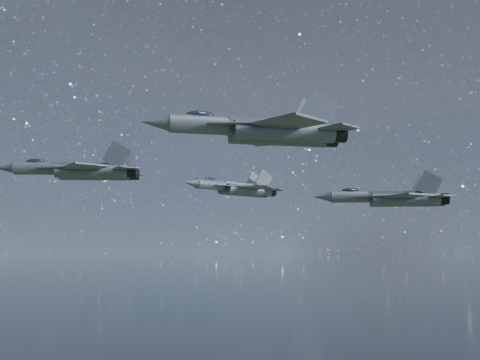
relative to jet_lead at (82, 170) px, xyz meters
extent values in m
cylinder|color=#394047|center=(-4.24, 0.77, 0.23)|extent=(7.75, 2.92, 1.60)
cone|color=#394047|center=(-9.09, 1.64, 0.23)|extent=(2.68, 1.85, 1.44)
ellipsoid|color=black|center=(-5.46, 0.99, 1.00)|extent=(2.59, 1.49, 0.79)
cube|color=#394047|center=(1.00, -0.18, 0.18)|extent=(8.55, 3.01, 1.33)
cylinder|color=#394047|center=(1.22, -1.26, -0.28)|extent=(8.76, 3.11, 1.60)
cylinder|color=#394047|center=(1.59, 0.75, -0.28)|extent=(8.76, 3.11, 1.60)
cylinder|color=black|center=(5.86, -2.10, -0.28)|extent=(1.57, 1.69, 1.48)
cylinder|color=black|center=(6.23, -0.08, -0.28)|extent=(1.57, 1.69, 1.48)
cube|color=#394047|center=(-2.67, -0.92, 0.11)|extent=(5.38, 2.98, 0.12)
cube|color=#394047|center=(-2.18, 1.80, 0.11)|extent=(5.35, 1.20, 0.12)
cube|color=#394047|center=(0.58, -3.65, -0.08)|extent=(5.25, 5.54, 0.21)
cube|color=#394047|center=(1.82, 3.21, -0.08)|extent=(5.85, 5.88, 0.21)
cube|color=#394047|center=(5.22, -3.34, -0.08)|extent=(3.09, 3.21, 0.15)
cube|color=#394047|center=(6.06, 1.30, -0.08)|extent=(3.46, 3.48, 0.15)
cube|color=#394047|center=(4.10, -2.04, 1.67)|extent=(3.48, 1.08, 3.65)
cube|color=#394047|center=(4.56, 0.48, 1.67)|extent=(3.57, 0.62, 3.65)
cylinder|color=#394047|center=(18.34, 8.37, -0.32)|extent=(6.84, 4.17, 1.45)
cone|color=#394047|center=(14.29, 6.52, -0.32)|extent=(2.56, 2.11, 1.30)
ellipsoid|color=black|center=(17.33, 7.91, 0.38)|extent=(2.41, 1.80, 0.71)
cube|color=#394047|center=(22.73, 10.37, -0.36)|extent=(7.50, 4.42, 1.21)
cylinder|color=#394047|center=(23.45, 9.68, -0.78)|extent=(7.69, 4.55, 1.45)
cylinder|color=#394047|center=(22.68, 11.37, -0.78)|extent=(7.69, 4.55, 1.45)
cylinder|color=black|center=(27.34, 11.45, -0.78)|extent=(1.65, 1.72, 1.34)
cylinder|color=black|center=(26.56, 13.14, -0.78)|extent=(1.65, 1.72, 1.34)
cube|color=#394047|center=(20.38, 7.92, -0.43)|extent=(4.93, 2.12, 0.11)
cube|color=#394047|center=(19.34, 10.20, -0.43)|extent=(4.52, 3.63, 0.11)
cube|color=#394047|center=(24.21, 7.58, -0.60)|extent=(5.27, 5.14, 0.19)
cube|color=#394047|center=(21.59, 13.32, -0.60)|extent=(4.01, 4.41, 0.19)
cube|color=#394047|center=(27.50, 10.20, -0.60)|extent=(3.13, 3.08, 0.14)
cube|color=#394047|center=(25.73, 14.08, -0.60)|extent=(2.34, 2.51, 0.14)
cube|color=#394047|center=(26.00, 10.59, 0.98)|extent=(3.09, 1.23, 3.30)
cube|color=#394047|center=(25.03, 12.70, 0.98)|extent=(2.89, 1.71, 3.30)
cylinder|color=#394047|center=(12.39, -22.48, 1.19)|extent=(8.08, 1.86, 1.70)
cone|color=#394047|center=(7.17, -22.38, 1.19)|extent=(2.64, 1.57, 1.52)
ellipsoid|color=black|center=(11.09, -22.46, 2.00)|extent=(2.61, 1.19, 0.84)
cube|color=#394047|center=(18.05, -22.60, 1.13)|extent=(8.95, 1.81, 1.41)
cylinder|color=#394047|center=(18.46, -23.69, 0.64)|extent=(9.17, 1.88, 1.70)
cylinder|color=#394047|center=(18.50, -21.52, 0.64)|extent=(9.17, 1.88, 1.70)
cylinder|color=black|center=(23.46, -23.79, 0.64)|extent=(1.45, 1.59, 1.57)
cylinder|color=black|center=(23.51, -21.62, 0.64)|extent=(1.45, 1.59, 1.57)
cube|color=#394047|center=(14.32, -23.99, 1.06)|extent=(5.78, 2.36, 0.13)
cube|color=#394047|center=(14.38, -21.06, 1.06)|extent=(5.78, 2.15, 0.13)
cube|color=#394047|center=(18.19, -26.30, 0.86)|extent=(5.95, 6.14, 0.22)
cube|color=#394047|center=(18.34, -18.90, 0.86)|extent=(6.02, 6.18, 0.22)
cube|color=#394047|center=(23.00, -25.20, 0.86)|extent=(3.50, 3.59, 0.16)
cube|color=#394047|center=(23.10, -20.19, 0.86)|extent=(3.55, 3.62, 0.16)
cube|color=#394047|center=(21.61, -24.03, 2.71)|extent=(3.78, 0.55, 3.87)
cube|color=#394047|center=(21.66, -21.31, 2.71)|extent=(3.78, 0.50, 3.87)
cylinder|color=#394047|center=(37.49, 1.79, -2.19)|extent=(8.10, 4.05, 1.68)
cone|color=#394047|center=(32.57, 3.38, -2.19)|extent=(2.92, 2.23, 1.51)
ellipsoid|color=black|center=(36.26, 2.18, -1.38)|extent=(2.79, 1.87, 0.83)
cube|color=#394047|center=(42.82, 0.06, -2.24)|extent=(8.90, 4.26, 1.40)
cylinder|color=#394047|center=(42.89, -1.09, -2.73)|extent=(9.13, 4.38, 1.68)
cylinder|color=#394047|center=(43.56, 0.96, -2.73)|extent=(9.13, 4.38, 1.68)
cylinder|color=black|center=(47.61, -2.62, -2.73)|extent=(1.81, 1.91, 1.55)
cylinder|color=black|center=(48.27, -0.57, -2.73)|extent=(1.81, 1.91, 1.55)
cube|color=#394047|center=(38.88, -0.19, -2.32)|extent=(5.47, 3.75, 0.13)
cube|color=#394047|center=(39.78, 2.57, -2.32)|extent=(5.70, 1.85, 0.13)
cube|color=#394047|center=(41.89, -3.49, -2.51)|extent=(5.10, 5.49, 0.22)
cube|color=#394047|center=(44.15, 3.48, -2.51)|extent=(6.18, 6.11, 0.22)
cube|color=#394047|center=(46.77, -3.82, -2.51)|extent=(2.99, 3.15, 0.16)
cube|color=#394047|center=(48.29, 0.89, -2.51)|extent=(3.66, 3.64, 0.16)
cube|color=#394047|center=(45.78, -2.31, -0.68)|extent=(3.52, 1.60, 3.83)
cube|color=#394047|center=(46.61, 0.25, -0.68)|extent=(3.69, 1.03, 3.83)
camera|label=1|loc=(3.65, -70.34, -10.12)|focal=42.00mm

